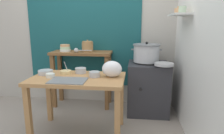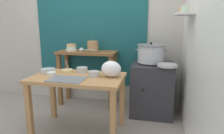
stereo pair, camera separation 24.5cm
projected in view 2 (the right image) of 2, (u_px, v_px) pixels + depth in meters
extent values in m
plane|color=gray|center=(78.00, 128.00, 2.62)|extent=(9.00, 9.00, 0.00)
cube|color=#B2ADA3|center=(105.00, 26.00, 3.38)|extent=(4.40, 0.10, 2.60)
cube|color=#195156|center=(90.00, 23.00, 3.36)|extent=(1.90, 0.02, 2.10)
cube|color=white|center=(198.00, 27.00, 2.24)|extent=(0.10, 3.20, 2.60)
cube|color=silver|center=(183.00, 14.00, 2.43)|extent=(0.20, 0.56, 0.02)
cylinder|color=#B7D1AD|center=(185.00, 9.00, 2.28)|extent=(0.09, 0.09, 0.08)
cylinder|color=tan|center=(184.00, 9.00, 2.39)|extent=(0.08, 0.08, 0.09)
cylinder|color=tan|center=(182.00, 11.00, 2.55)|extent=(0.08, 0.08, 0.07)
cube|color=#B27F4C|center=(78.00, 78.00, 2.42)|extent=(1.10, 0.66, 0.04)
cube|color=#B27F4C|center=(29.00, 111.00, 2.34)|extent=(0.06, 0.06, 0.68)
cube|color=#B27F4C|center=(113.00, 120.00, 2.13)|extent=(0.06, 0.06, 0.68)
cube|color=#B27F4C|center=(53.00, 95.00, 2.87)|extent=(0.06, 0.06, 0.68)
cube|color=#B27F4C|center=(122.00, 101.00, 2.66)|extent=(0.06, 0.06, 0.68)
cube|color=brown|center=(87.00, 52.00, 3.26)|extent=(0.96, 0.40, 0.04)
cube|color=brown|center=(60.00, 80.00, 3.30)|extent=(0.06, 0.06, 0.86)
cube|color=brown|center=(111.00, 83.00, 3.12)|extent=(0.06, 0.06, 0.86)
cube|color=brown|center=(68.00, 76.00, 3.59)|extent=(0.06, 0.06, 0.86)
cube|color=brown|center=(115.00, 78.00, 3.41)|extent=(0.06, 0.06, 0.86)
cube|color=#2D2D33|center=(152.00, 89.00, 3.02)|extent=(0.60, 0.60, 0.76)
cylinder|color=black|center=(153.00, 63.00, 2.93)|extent=(0.36, 0.36, 0.02)
cylinder|color=black|center=(143.00, 90.00, 2.74)|extent=(0.04, 0.02, 0.04)
cylinder|color=#B7BABF|center=(151.00, 54.00, 2.93)|extent=(0.38, 0.38, 0.24)
cylinder|color=slate|center=(151.00, 45.00, 2.91)|extent=(0.40, 0.40, 0.02)
sphere|color=black|center=(151.00, 43.00, 2.90)|extent=(0.04, 0.04, 0.04)
cube|color=slate|center=(137.00, 50.00, 2.96)|extent=(0.04, 0.02, 0.02)
cube|color=slate|center=(166.00, 50.00, 2.88)|extent=(0.04, 0.02, 0.02)
cylinder|color=#A37A4C|center=(93.00, 47.00, 3.22)|extent=(0.18, 0.18, 0.15)
cylinder|color=#A37A4C|center=(93.00, 42.00, 3.20)|extent=(0.16, 0.16, 0.02)
sphere|color=#A37A4C|center=(93.00, 40.00, 3.19)|extent=(0.02, 0.02, 0.02)
cylinder|color=silver|center=(72.00, 50.00, 3.31)|extent=(0.17, 0.17, 0.04)
cylinder|color=#B7D1AD|center=(71.00, 47.00, 3.30)|extent=(0.16, 0.16, 0.04)
cylinder|color=tan|center=(71.00, 45.00, 3.29)|extent=(0.15, 0.15, 0.03)
sphere|color=#B7BABF|center=(81.00, 50.00, 3.16)|extent=(0.07, 0.07, 0.07)
cylinder|color=#B7BABF|center=(90.00, 50.00, 3.14)|extent=(0.22, 0.02, 0.01)
cube|color=slate|center=(67.00, 79.00, 2.27)|extent=(0.40, 0.28, 0.01)
ellipsoid|color=white|center=(111.00, 69.00, 2.37)|extent=(0.24, 0.17, 0.19)
cylinder|color=#B7BABF|center=(167.00, 65.00, 2.66)|extent=(0.26, 0.26, 0.04)
cylinder|color=#B7BABF|center=(94.00, 74.00, 2.40)|extent=(0.13, 0.13, 0.06)
cylinder|color=beige|center=(94.00, 72.00, 2.40)|extent=(0.11, 0.11, 0.01)
cylinder|color=#E5C684|center=(67.00, 71.00, 2.58)|extent=(0.14, 0.14, 0.05)
cylinder|color=beige|center=(67.00, 70.00, 2.57)|extent=(0.12, 0.12, 0.01)
cylinder|color=#B7BABF|center=(68.00, 67.00, 2.55)|extent=(0.05, 0.06, 0.16)
cylinder|color=#B7BABF|center=(82.00, 70.00, 2.60)|extent=(0.14, 0.14, 0.07)
cylinder|color=brown|center=(82.00, 68.00, 2.59)|extent=(0.12, 0.12, 0.01)
cylinder|color=silver|center=(52.00, 74.00, 2.43)|extent=(0.10, 0.10, 0.05)
cylinder|color=#BFB28C|center=(51.00, 72.00, 2.43)|extent=(0.09, 0.09, 0.01)
cylinder|color=#B7BABF|center=(48.00, 71.00, 2.58)|extent=(0.18, 0.18, 0.05)
cylinder|color=beige|center=(48.00, 69.00, 2.57)|extent=(0.15, 0.15, 0.01)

